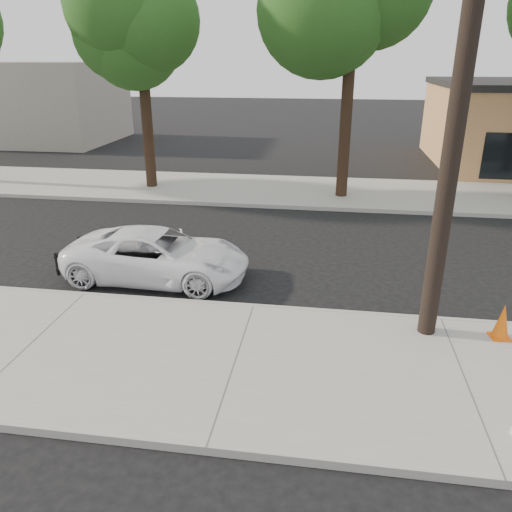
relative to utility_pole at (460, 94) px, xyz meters
name	(u,v)px	position (x,y,z in m)	size (l,w,h in m)	color
ground	(266,274)	(-3.60, 2.70, -4.70)	(120.00, 120.00, 0.00)	black
near_sidewalk	(235,364)	(-3.60, -1.60, -4.62)	(90.00, 4.40, 0.15)	gray
far_sidewalk	(292,191)	(-3.60, 11.20, -4.62)	(90.00, 5.00, 0.15)	gray
curb_near	(254,308)	(-3.60, 0.60, -4.62)	(90.00, 0.12, 0.16)	#9E9B93
building_far	(8,102)	(-23.60, 22.70, -2.20)	(14.00, 8.00, 5.00)	gray
utility_pole	(460,94)	(0.00, 0.00, 0.00)	(1.40, 0.34, 9.00)	black
tree_b	(143,32)	(-9.41, 10.76, 1.45)	(4.34, 4.20, 8.45)	black
tree_c	(360,6)	(-1.38, 10.34, 2.21)	(4.96, 4.80, 9.55)	black
police_cruiser	(158,255)	(-6.26, 1.99, -4.06)	(2.12, 4.59, 1.28)	white
traffic_cone	(502,322)	(1.39, -0.03, -4.21)	(0.40, 0.40, 0.71)	orange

